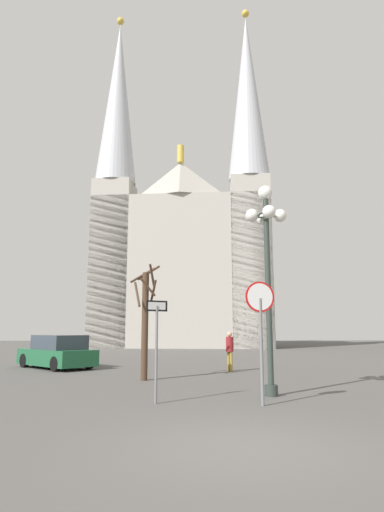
{
  "coord_description": "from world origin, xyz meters",
  "views": [
    {
      "loc": [
        -1.05,
        -6.87,
        1.81
      ],
      "look_at": [
        0.02,
        19.31,
        6.31
      ],
      "focal_mm": 29.76,
      "sensor_mm": 36.0,
      "label": 1
    }
  ],
  "objects_px": {
    "cathedral": "(184,247)",
    "pedestrian_walking": "(230,347)",
    "parked_car_near_green": "(57,353)",
    "stop_sign": "(261,318)",
    "one_way_arrow_sign": "(156,339)",
    "street_lamp": "(267,248)",
    "bare_tree": "(145,318)"
  },
  "relations": [
    {
      "from": "cathedral",
      "to": "pedestrian_walking",
      "type": "xyz_separation_m",
      "value": [
        1.42,
        -25.76,
        -9.39
      ]
    },
    {
      "from": "parked_car_near_green",
      "to": "pedestrian_walking",
      "type": "relative_size",
      "value": 2.57
    },
    {
      "from": "cathedral",
      "to": "stop_sign",
      "type": "distance_m",
      "value": 34.95
    },
    {
      "from": "one_way_arrow_sign",
      "to": "pedestrian_walking",
      "type": "relative_size",
      "value": 1.49
    },
    {
      "from": "street_lamp",
      "to": "parked_car_near_green",
      "type": "xyz_separation_m",
      "value": [
        -8.11,
        8.58,
        -3.39
      ]
    },
    {
      "from": "street_lamp",
      "to": "bare_tree",
      "type": "height_order",
      "value": "street_lamp"
    },
    {
      "from": "cathedral",
      "to": "stop_sign",
      "type": "relative_size",
      "value": 12.1
    },
    {
      "from": "street_lamp",
      "to": "pedestrian_walking",
      "type": "xyz_separation_m",
      "value": [
        -0.26,
        6.7,
        -3.07
      ]
    },
    {
      "from": "cathedral",
      "to": "bare_tree",
      "type": "bearing_deg",
      "value": -94.06
    },
    {
      "from": "parked_car_near_green",
      "to": "pedestrian_walking",
      "type": "xyz_separation_m",
      "value": [
        7.85,
        -1.88,
        0.32
      ]
    },
    {
      "from": "one_way_arrow_sign",
      "to": "street_lamp",
      "type": "xyz_separation_m",
      "value": [
        3.1,
        1.05,
        2.53
      ]
    },
    {
      "from": "cathedral",
      "to": "one_way_arrow_sign",
      "type": "distance_m",
      "value": 34.7
    },
    {
      "from": "one_way_arrow_sign",
      "to": "bare_tree",
      "type": "relative_size",
      "value": 0.6
    },
    {
      "from": "parked_car_near_green",
      "to": "pedestrian_walking",
      "type": "bearing_deg",
      "value": -13.44
    },
    {
      "from": "one_way_arrow_sign",
      "to": "street_lamp",
      "type": "height_order",
      "value": "street_lamp"
    },
    {
      "from": "one_way_arrow_sign",
      "to": "parked_car_near_green",
      "type": "relative_size",
      "value": 0.58
    },
    {
      "from": "cathedral",
      "to": "stop_sign",
      "type": "bearing_deg",
      "value": -88.07
    },
    {
      "from": "one_way_arrow_sign",
      "to": "bare_tree",
      "type": "height_order",
      "value": "bare_tree"
    },
    {
      "from": "cathedral",
      "to": "bare_tree",
      "type": "distance_m",
      "value": 29.96
    },
    {
      "from": "one_way_arrow_sign",
      "to": "bare_tree",
      "type": "xyz_separation_m",
      "value": [
        -0.62,
        4.79,
        0.61
      ]
    },
    {
      "from": "pedestrian_walking",
      "to": "parked_car_near_green",
      "type": "bearing_deg",
      "value": 166.56
    },
    {
      "from": "stop_sign",
      "to": "bare_tree",
      "type": "height_order",
      "value": "bare_tree"
    },
    {
      "from": "stop_sign",
      "to": "parked_car_near_green",
      "type": "bearing_deg",
      "value": 127.04
    },
    {
      "from": "bare_tree",
      "to": "parked_car_near_green",
      "type": "xyz_separation_m",
      "value": [
        -4.39,
        4.84,
        -1.47
      ]
    },
    {
      "from": "bare_tree",
      "to": "pedestrian_walking",
      "type": "height_order",
      "value": "bare_tree"
    },
    {
      "from": "parked_car_near_green",
      "to": "pedestrian_walking",
      "type": "height_order",
      "value": "pedestrian_walking"
    },
    {
      "from": "stop_sign",
      "to": "one_way_arrow_sign",
      "type": "bearing_deg",
      "value": 170.98
    },
    {
      "from": "stop_sign",
      "to": "street_lamp",
      "type": "height_order",
      "value": "street_lamp"
    },
    {
      "from": "parked_car_near_green",
      "to": "cathedral",
      "type": "bearing_deg",
      "value": 74.93
    },
    {
      "from": "one_way_arrow_sign",
      "to": "pedestrian_walking",
      "type": "xyz_separation_m",
      "value": [
        2.84,
        7.75,
        -0.54
      ]
    },
    {
      "from": "cathedral",
      "to": "parked_car_near_green",
      "type": "bearing_deg",
      "value": -105.07
    },
    {
      "from": "cathedral",
      "to": "street_lamp",
      "type": "bearing_deg",
      "value": -87.04
    }
  ]
}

